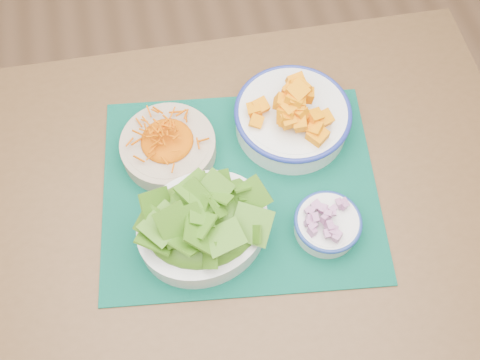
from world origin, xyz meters
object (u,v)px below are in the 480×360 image
Objects in this scene: table at (230,216)px; onion_bowl at (328,223)px; placemat at (240,188)px; carrot_bowl at (168,145)px; lettuce_bowl at (203,223)px; squash_bowl at (293,112)px.

onion_bowl is at bearing -31.72° from table.
placemat is 2.44× the size of carrot_bowl.
carrot_bowl is at bearing 138.20° from onion_bowl.
table is 5.65× the size of carrot_bowl.
lettuce_bowl is (-0.09, -0.08, 0.05)m from placemat.
squash_bowl reaches higher than placemat.
squash_bowl is (0.13, 0.11, 0.05)m from placemat.
lettuce_bowl reaches higher than carrot_bowl.
carrot_bowl is at bearing 132.01° from table.
placemat is (0.02, 0.01, 0.10)m from table.
placemat is 1.85× the size of lettuce_bowl.
carrot_bowl reaches higher than table.
squash_bowl is 0.29m from lettuce_bowl.
table is 0.20m from carrot_bowl.
carrot_bowl reaches higher than onion_bowl.
lettuce_bowl is 2.03× the size of onion_bowl.
onion_bowl is (0.00, -0.24, -0.02)m from squash_bowl.
onion_bowl is at bearing -33.34° from placemat.
lettuce_bowl reaches higher than onion_bowl.
table is 4.28× the size of lettuce_bowl.
carrot_bowl is (-0.12, 0.11, 0.03)m from placemat.
carrot_bowl is at bearing 146.89° from placemat.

